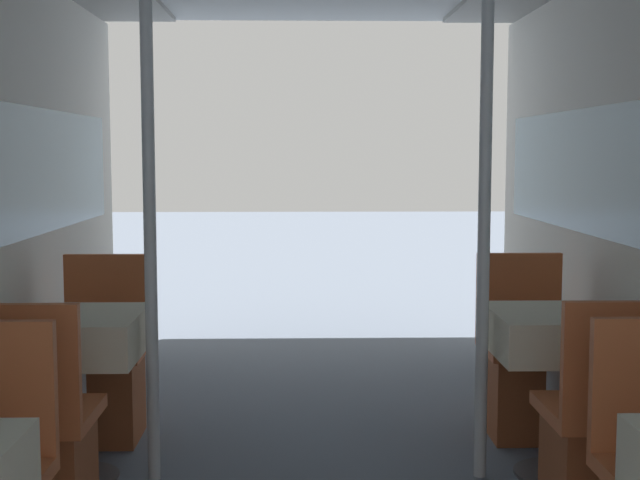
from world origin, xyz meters
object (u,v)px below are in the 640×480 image
chair_right_near_1 (603,455)px  chair_right_far_1 (526,378)px  dining_table_left_1 (72,345)px  support_pole_right_1 (484,214)px  chair_left_near_1 (35,459)px  support_pole_left_1 (150,215)px  dining_table_right_1 (561,342)px  chair_left_far_1 (102,381)px

chair_right_near_1 → chair_right_far_1: (0.00, 1.12, 0.00)m
dining_table_left_1 → support_pole_right_1: 1.83m
chair_left_near_1 → support_pole_left_1: size_ratio=0.39×
chair_right_far_1 → dining_table_left_1: bearing=15.0°
dining_table_right_1 → chair_right_far_1: (0.00, 0.56, -0.30)m
chair_left_near_1 → support_pole_right_1: bearing=17.7°
chair_right_near_1 → dining_table_right_1: bearing=90.0°
support_pole_left_1 → dining_table_right_1: support_pole_left_1 is taller
chair_left_near_1 → chair_left_far_1: bearing=90.0°
support_pole_left_1 → chair_right_near_1: size_ratio=2.56×
chair_left_far_1 → chair_right_near_1: size_ratio=1.00×
support_pole_right_1 → chair_right_near_1: bearing=-58.7°
dining_table_left_1 → chair_right_far_1: chair_right_far_1 is taller
chair_right_near_1 → chair_right_far_1: bearing=90.0°
chair_right_far_1 → support_pole_right_1: (-0.34, -0.56, 0.85)m
dining_table_right_1 → support_pole_right_1: bearing=180.0°
chair_left_near_1 → dining_table_right_1: chair_left_near_1 is taller
chair_left_near_1 → chair_left_far_1: (0.00, 1.12, 0.00)m
chair_left_near_1 → chair_left_far_1: same height
support_pole_left_1 → chair_right_far_1: support_pole_left_1 is taller
support_pole_left_1 → chair_right_far_1: (1.75, 0.56, -0.85)m
chair_left_far_1 → dining_table_right_1: bearing=165.0°
chair_left_far_1 → chair_right_far_1: 2.09m
chair_left_far_1 → chair_right_far_1: same height
dining_table_left_1 → support_pole_right_1: (1.75, 0.00, 0.55)m
chair_right_near_1 → support_pole_left_1: bearing=162.3°
chair_left_near_1 → support_pole_right_1: size_ratio=0.39×
dining_table_left_1 → chair_right_far_1: bearing=15.0°
chair_left_near_1 → support_pole_right_1: (1.75, 0.56, 0.85)m
chair_right_near_1 → support_pole_right_1: bearing=121.3°
support_pole_right_1 → support_pole_left_1: bearing=180.0°
chair_left_far_1 → chair_right_near_1: bearing=151.8°
dining_table_right_1 → chair_right_far_1: 0.64m
chair_right_far_1 → support_pole_right_1: support_pole_right_1 is taller
chair_right_far_1 → support_pole_right_1: bearing=58.7°
chair_left_far_1 → dining_table_right_1: 2.18m
chair_left_near_1 → support_pole_left_1: (0.34, 0.56, 0.85)m
chair_left_near_1 → dining_table_right_1: bearing=15.0°
chair_right_far_1 → chair_right_near_1: bearing=90.0°
support_pole_right_1 → chair_left_far_1: bearing=162.3°
support_pole_left_1 → chair_right_near_1: (1.75, -0.56, -0.85)m
chair_left_near_1 → support_pole_left_1: 1.08m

